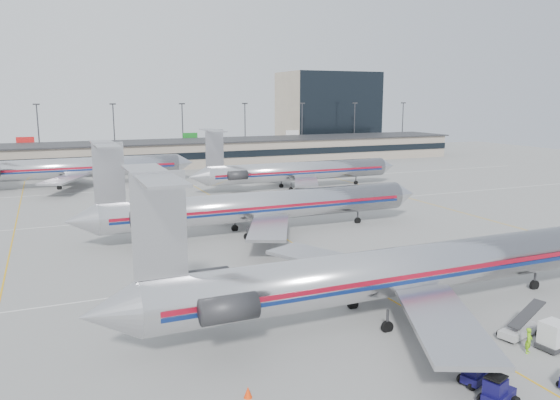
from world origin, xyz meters
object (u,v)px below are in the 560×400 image
tug_center (476,372)px  belt_loader (520,328)px  uld_container (553,336)px  jet_foreground (393,271)px  jet_second_row (256,206)px

tug_center → belt_loader: belt_loader is taller
uld_container → tug_center: bearing=-176.3°
tug_center → jet_foreground: bearing=61.0°
jet_foreground → belt_loader: jet_foreground is taller
jet_foreground → belt_loader: (6.16, -6.76, -2.97)m
jet_second_row → uld_container: 38.29m
jet_second_row → tug_center: (-1.06, -39.09, -2.69)m
jet_second_row → belt_loader: jet_second_row is taller
jet_second_row → jet_foreground: bearing=-89.1°
tug_center → belt_loader: bearing=6.0°
uld_container → belt_loader: size_ratio=0.46×
tug_center → belt_loader: (7.66, 3.90, -0.19)m
jet_second_row → tug_center: size_ratio=19.54×
belt_loader → jet_second_row: bearing=86.0°
jet_foreground → uld_container: bearing=-54.4°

